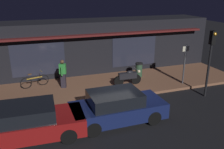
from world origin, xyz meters
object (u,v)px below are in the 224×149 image
Objects in this scene: traffic_light_pole at (211,52)px; motorcycle at (128,77)px; parked_car_far at (29,122)px; parked_car_across at (117,107)px; trash_bin at (139,70)px; bicycle_parked at (35,81)px; sign_post at (185,62)px; person_bystander at (63,73)px.

motorcycle is at bearing 142.88° from traffic_light_pole.
traffic_light_pole is 0.86× the size of parked_car_far.
parked_car_far is 3.65m from parked_car_across.
parked_car_across is (-3.26, -4.71, 0.08)m from trash_bin.
parked_car_far reaches higher than trash_bin.
motorcycle reaches higher than bicycle_parked.
motorcycle is at bearing -137.70° from trash_bin.
trash_bin is (6.52, -0.36, 0.11)m from bicycle_parked.
trash_bin is 8.41m from parked_car_far.
sign_post reaches higher than bicycle_parked.
parked_car_far is at bearing -178.58° from parked_car_across.
person_bystander is 0.41× the size of parked_car_across.
traffic_light_pole is 9.38m from parked_car_far.
parked_car_far is (-6.90, -4.80, 0.08)m from trash_bin.
parked_car_across is at bearing -152.69° from sign_post.
trash_bin is 0.26× the size of traffic_light_pole.
traffic_light_pole reaches higher than parked_car_across.
trash_bin reaches higher than bicycle_parked.
bicycle_parked is 1.74× the size of trash_bin.
trash_bin is at bearing 135.12° from sign_post.
parked_car_far is (-8.91, -2.81, -0.81)m from sign_post.
trash_bin is 0.22× the size of parked_car_far.
bicycle_parked is 0.97× the size of person_bystander.
traffic_light_pole reaches higher than motorcycle.
traffic_light_pole is 5.87m from parked_car_across.
motorcycle is 1.67m from trash_bin.
parked_car_across is at bearing -119.41° from motorcycle.
bicycle_parked is 9.88m from traffic_light_pole.
trash_bin is 0.23× the size of parked_car_across.
parked_car_far is at bearing -173.47° from traffic_light_pole.
trash_bin is at bearing 3.41° from person_bystander.
bicycle_parked is 0.67× the size of sign_post.
person_bystander reaches higher than bicycle_parked.
motorcycle is at bearing 164.86° from sign_post.
person_bystander is at bearing 154.29° from traffic_light_pole.
traffic_light_pole reaches higher than person_bystander.
trash_bin is at bearing 34.84° from parked_car_far.
sign_post is 2.02m from traffic_light_pole.
traffic_light_pole is at bearing -82.03° from sign_post.
traffic_light_pole reaches higher than trash_bin.
person_bystander is 7.17m from sign_post.
traffic_light_pole is at bearing -37.12° from motorcycle.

